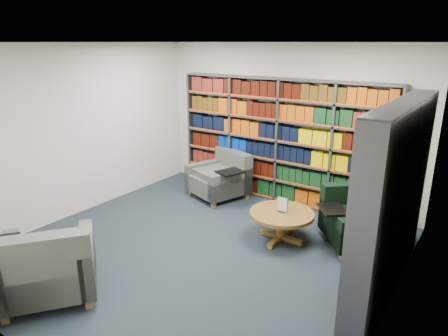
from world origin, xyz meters
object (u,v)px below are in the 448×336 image
Objects in this scene: chair_teal_left at (222,178)px; chair_teal_front at (47,269)px; chair_green_right at (356,221)px; coffee_table at (282,218)px.

chair_teal_front is at bearing -86.52° from chair_teal_left.
chair_green_right reaches higher than coffee_table.
chair_teal_front is at bearing -118.73° from coffee_table.
chair_teal_front reaches higher than chair_teal_left.
chair_teal_left reaches higher than coffee_table.
chair_green_right is 0.89× the size of chair_teal_front.
chair_teal_left is 0.86× the size of chair_teal_front.
chair_green_right is 4.13m from chair_teal_front.
coffee_table is at bearing -148.75° from chair_green_right.
chair_green_right is (2.67, -0.42, -0.01)m from chair_teal_left.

